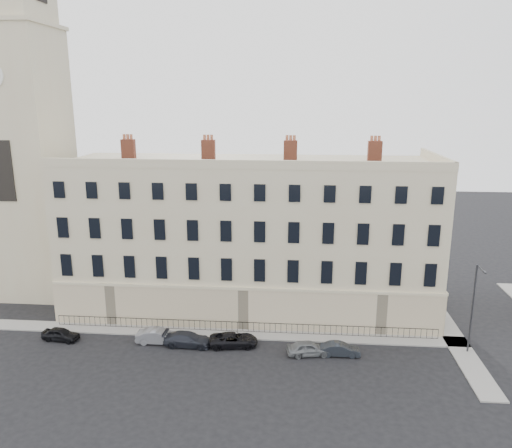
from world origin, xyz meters
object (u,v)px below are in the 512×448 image
Objects in this scene: car_b at (159,336)px; car_f at (340,349)px; car_d at (234,340)px; car_a at (61,334)px; car_c at (188,339)px; car_e at (309,348)px; streetlamp at (473,305)px.

car_b is 15.75m from car_f.
car_f is at bearing -103.69° from car_d.
car_a is 0.79× the size of car_c.
car_a is 8.84m from car_b.
car_c is at bearing 76.06° from car_e.
car_f is at bearing -94.26° from car_b.
streetlamp reaches higher than car_c.
car_d is (3.97, 0.31, -0.03)m from car_c.
car_f is (24.56, -0.67, -0.02)m from car_a.
car_e is (13.11, -1.03, -0.02)m from car_b.
streetlamp reaches higher than car_b.
car_b is 1.16× the size of car_f.
streetlamp is (13.47, 1.44, 3.73)m from car_e.
car_f is (15.73, -0.88, -0.09)m from car_b.
car_c is at bearing -97.61° from car_b.
car_d is 1.15× the size of car_e.
car_a is at bearing -174.23° from streetlamp.
car_c is (2.66, -0.31, -0.03)m from car_b.
car_c is at bearing 87.17° from car_f.
streetlamp reaches higher than car_a.
car_e is (6.47, -1.03, 0.04)m from car_d.
car_e is at bearing -169.13° from streetlamp.
streetlamp is (35.41, 0.62, 3.78)m from car_a.
car_c is 3.99m from car_d.
car_d is at bearing -91.07° from car_b.
streetlamp is at bearing -97.02° from car_d.
car_f is at bearing -90.55° from car_c.
car_c is at bearing 86.21° from car_d.
car_b reaches higher than car_c.
car_e is at bearing -85.20° from car_a.
streetlamp is at bearing -90.19° from car_b.
car_d reaches higher than car_a.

